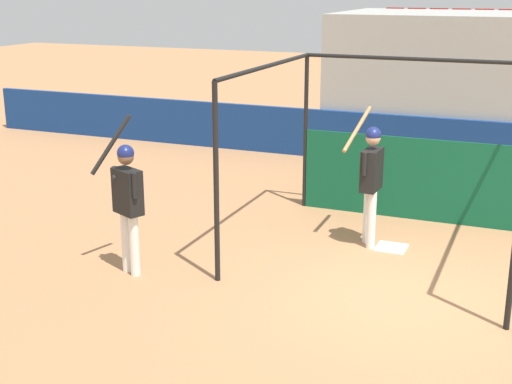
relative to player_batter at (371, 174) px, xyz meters
The scene contains 7 objects.
ground_plane 2.16m from the player_batter, 62.63° to the right, with size 60.00×60.00×0.00m, color #A8754C.
outfield_wall 5.17m from the player_batter, 80.40° to the left, with size 24.00×0.12×1.07m.
bleacher_section 7.19m from the player_batter, 83.14° to the left, with size 6.50×4.00×3.15m.
batting_cage 0.94m from the player_batter, 71.32° to the left, with size 3.68×3.61×2.64m.
home_plate 1.14m from the player_batter, ahead, with size 0.44×0.44×0.02m.
player_batter is the anchor object (origin of this frame).
player_waiting 3.52m from the player_batter, 139.78° to the right, with size 0.82×0.57×2.10m.
Camera 1 is at (1.41, -8.21, 3.76)m, focal length 50.00 mm.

